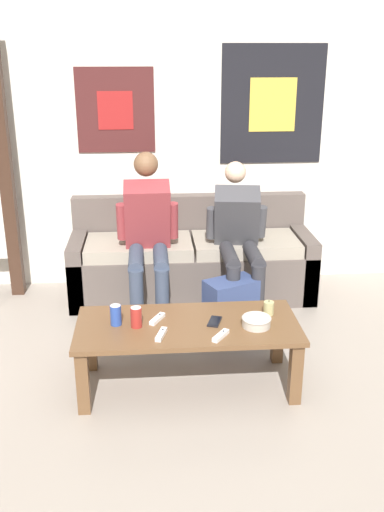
# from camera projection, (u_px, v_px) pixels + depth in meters

# --- Properties ---
(ground_plane) EXTENTS (18.00, 18.00, 0.00)m
(ground_plane) POSITION_uv_depth(u_px,v_px,m) (207.00, 453.00, 2.91)
(ground_plane) COLOR gray
(wall_back) EXTENTS (10.00, 0.07, 2.55)m
(wall_back) POSITION_uv_depth(u_px,v_px,m) (179.00, 134.00, 4.69)
(wall_back) COLOR silver
(wall_back) RESTS_ON ground_plane
(couch) EXTENTS (1.96, 0.68, 0.79)m
(couch) POSITION_uv_depth(u_px,v_px,m) (192.00, 262.00, 4.72)
(couch) COLOR #564C47
(couch) RESTS_ON ground_plane
(coffee_table) EXTENTS (1.32, 0.58, 0.42)m
(coffee_table) POSITION_uv_depth(u_px,v_px,m) (188.00, 334.00, 3.39)
(coffee_table) COLOR brown
(coffee_table) RESTS_ON ground_plane
(person_seated_adult) EXTENTS (0.47, 0.88, 1.22)m
(person_seated_adult) POSITION_uv_depth(u_px,v_px,m) (148.00, 232.00, 4.24)
(person_seated_adult) COLOR #384256
(person_seated_adult) RESTS_ON ground_plane
(person_seated_teen) EXTENTS (0.47, 0.89, 1.13)m
(person_seated_teen) POSITION_uv_depth(u_px,v_px,m) (239.00, 235.00, 4.31)
(person_seated_teen) COLOR #2D2D33
(person_seated_teen) RESTS_ON ground_plane
(backpack) EXTENTS (0.41, 0.34, 0.41)m
(backpack) POSITION_uv_depth(u_px,v_px,m) (231.00, 308.00, 4.07)
(backpack) COLOR navy
(backpack) RESTS_ON ground_plane
(ceramic_bowl) EXTENTS (0.17, 0.17, 0.06)m
(ceramic_bowl) POSITION_uv_depth(u_px,v_px,m) (256.00, 321.00, 3.33)
(ceramic_bowl) COLOR #B7B2A8
(ceramic_bowl) RESTS_ON coffee_table
(pillar_candle) EXTENTS (0.06, 0.06, 0.09)m
(pillar_candle) POSITION_uv_depth(u_px,v_px,m) (269.00, 308.00, 3.47)
(pillar_candle) COLOR tan
(pillar_candle) RESTS_ON coffee_table
(drink_can_blue) EXTENTS (0.07, 0.07, 0.12)m
(drink_can_blue) POSITION_uv_depth(u_px,v_px,m) (116.00, 315.00, 3.34)
(drink_can_blue) COLOR #28479E
(drink_can_blue) RESTS_ON coffee_table
(drink_can_red) EXTENTS (0.07, 0.07, 0.12)m
(drink_can_red) POSITION_uv_depth(u_px,v_px,m) (136.00, 317.00, 3.31)
(drink_can_red) COLOR maroon
(drink_can_red) RESTS_ON coffee_table
(game_controller_near_left) EXTENTS (0.07, 0.15, 0.03)m
(game_controller_near_left) POSITION_uv_depth(u_px,v_px,m) (161.00, 334.00, 3.22)
(game_controller_near_left) COLOR white
(game_controller_near_left) RESTS_ON coffee_table
(game_controller_near_right) EXTENTS (0.10, 0.14, 0.03)m
(game_controller_near_right) POSITION_uv_depth(u_px,v_px,m) (157.00, 319.00, 3.40)
(game_controller_near_right) COLOR white
(game_controller_near_right) RESTS_ON coffee_table
(game_controller_far_center) EXTENTS (0.11, 0.14, 0.03)m
(game_controller_far_center) POSITION_uv_depth(u_px,v_px,m) (221.00, 336.00, 3.20)
(game_controller_far_center) COLOR white
(game_controller_far_center) RESTS_ON coffee_table
(cell_phone) EXTENTS (0.11, 0.15, 0.01)m
(cell_phone) POSITION_uv_depth(u_px,v_px,m) (215.00, 321.00, 3.38)
(cell_phone) COLOR black
(cell_phone) RESTS_ON coffee_table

